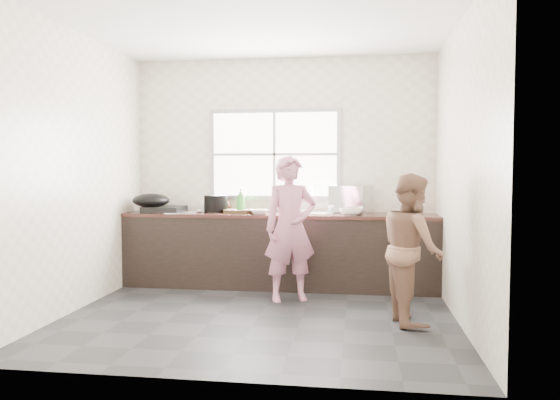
# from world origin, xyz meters

# --- Properties ---
(floor) EXTENTS (3.60, 3.20, 0.01)m
(floor) POSITION_xyz_m (0.00, 0.00, -0.01)
(floor) COLOR #252527
(floor) RESTS_ON ground
(ceiling) EXTENTS (3.60, 3.20, 0.01)m
(ceiling) POSITION_xyz_m (0.00, 0.00, 2.71)
(ceiling) COLOR silver
(ceiling) RESTS_ON wall_back
(wall_back) EXTENTS (3.60, 0.01, 2.70)m
(wall_back) POSITION_xyz_m (0.00, 1.60, 1.35)
(wall_back) COLOR silver
(wall_back) RESTS_ON ground
(wall_left) EXTENTS (0.01, 3.20, 2.70)m
(wall_left) POSITION_xyz_m (-1.80, 0.00, 1.35)
(wall_left) COLOR beige
(wall_left) RESTS_ON ground
(wall_right) EXTENTS (0.01, 3.20, 2.70)m
(wall_right) POSITION_xyz_m (1.80, 0.00, 1.35)
(wall_right) COLOR beige
(wall_right) RESTS_ON ground
(wall_front) EXTENTS (3.60, 0.01, 2.70)m
(wall_front) POSITION_xyz_m (0.00, -1.60, 1.35)
(wall_front) COLOR beige
(wall_front) RESTS_ON ground
(cabinet) EXTENTS (3.60, 0.62, 0.82)m
(cabinet) POSITION_xyz_m (0.00, 1.29, 0.41)
(cabinet) COLOR black
(cabinet) RESTS_ON floor
(countertop) EXTENTS (3.60, 0.64, 0.04)m
(countertop) POSITION_xyz_m (0.00, 1.29, 0.84)
(countertop) COLOR #351A15
(countertop) RESTS_ON cabinet
(sink) EXTENTS (0.55, 0.45, 0.02)m
(sink) POSITION_xyz_m (0.35, 1.29, 0.86)
(sink) COLOR silver
(sink) RESTS_ON countertop
(faucet) EXTENTS (0.02, 0.02, 0.30)m
(faucet) POSITION_xyz_m (0.35, 1.49, 1.01)
(faucet) COLOR silver
(faucet) RESTS_ON countertop
(window_frame) EXTENTS (1.60, 0.05, 1.10)m
(window_frame) POSITION_xyz_m (-0.10, 1.59, 1.55)
(window_frame) COLOR #9EA0A5
(window_frame) RESTS_ON wall_back
(window_glazing) EXTENTS (1.50, 0.01, 1.00)m
(window_glazing) POSITION_xyz_m (-0.10, 1.57, 1.55)
(window_glazing) COLOR white
(window_glazing) RESTS_ON window_frame
(woman) EXTENTS (0.60, 0.51, 1.41)m
(woman) POSITION_xyz_m (0.21, 0.64, 0.71)
(woman) COLOR pink
(woman) RESTS_ON floor
(person_side) EXTENTS (0.63, 0.74, 1.34)m
(person_side) POSITION_xyz_m (1.39, -0.02, 0.67)
(person_side) COLOR brown
(person_side) RESTS_ON floor
(cutting_board) EXTENTS (0.49, 0.49, 0.04)m
(cutting_board) POSITION_xyz_m (-0.47, 1.27, 0.88)
(cutting_board) COLOR #332613
(cutting_board) RESTS_ON countertop
(cleaver) EXTENTS (0.22, 0.21, 0.01)m
(cleaver) POSITION_xyz_m (-0.44, 1.16, 0.90)
(cleaver) COLOR silver
(cleaver) RESTS_ON cutting_board
(bowl_mince) EXTENTS (0.26, 0.26, 0.05)m
(bowl_mince) POSITION_xyz_m (-0.21, 1.13, 0.89)
(bowl_mince) COLOR silver
(bowl_mince) RESTS_ON countertop
(bowl_crabs) EXTENTS (0.26, 0.26, 0.06)m
(bowl_crabs) POSITION_xyz_m (0.83, 1.11, 0.89)
(bowl_crabs) COLOR white
(bowl_crabs) RESTS_ON countertop
(bowl_held) EXTENTS (0.22, 0.22, 0.07)m
(bowl_held) POSITION_xyz_m (0.25, 1.08, 0.89)
(bowl_held) COLOR silver
(bowl_held) RESTS_ON countertop
(black_pot) EXTENTS (0.31, 0.31, 0.20)m
(black_pot) POSITION_xyz_m (-0.77, 1.32, 0.96)
(black_pot) COLOR black
(black_pot) RESTS_ON countertop
(plate_food) EXTENTS (0.22, 0.22, 0.02)m
(plate_food) POSITION_xyz_m (-0.94, 1.49, 0.87)
(plate_food) COLOR white
(plate_food) RESTS_ON countertop
(bottle_green) EXTENTS (0.14, 0.14, 0.29)m
(bottle_green) POSITION_xyz_m (-0.46, 1.30, 1.01)
(bottle_green) COLOR #378E2E
(bottle_green) RESTS_ON countertop
(bottle_brown_tall) EXTENTS (0.11, 0.11, 0.19)m
(bottle_brown_tall) POSITION_xyz_m (-0.79, 1.52, 0.96)
(bottle_brown_tall) COLOR #472C11
(bottle_brown_tall) RESTS_ON countertop
(bottle_brown_short) EXTENTS (0.16, 0.16, 0.17)m
(bottle_brown_short) POSITION_xyz_m (-0.70, 1.52, 0.95)
(bottle_brown_short) COLOR #3F1C0F
(bottle_brown_short) RESTS_ON countertop
(glass_jar) EXTENTS (0.09, 0.09, 0.11)m
(glass_jar) POSITION_xyz_m (-0.93, 1.40, 0.91)
(glass_jar) COLOR silver
(glass_jar) RESTS_ON countertop
(burner) EXTENTS (0.45, 0.45, 0.07)m
(burner) POSITION_xyz_m (-1.39, 1.29, 0.89)
(burner) COLOR black
(burner) RESTS_ON countertop
(wok) EXTENTS (0.44, 0.44, 0.16)m
(wok) POSITION_xyz_m (-1.52, 1.19, 1.00)
(wok) COLOR black
(wok) RESTS_ON burner
(dish_rack) EXTENTS (0.51, 0.45, 0.32)m
(dish_rack) POSITION_xyz_m (0.82, 1.39, 1.02)
(dish_rack) COLOR #BBBDC2
(dish_rack) RESTS_ON countertop
(pot_lid_left) EXTENTS (0.30, 0.30, 0.01)m
(pot_lid_left) POSITION_xyz_m (-1.21, 1.08, 0.87)
(pot_lid_left) COLOR #B3B7BA
(pot_lid_left) RESTS_ON countertop
(pot_lid_right) EXTENTS (0.31, 0.31, 0.01)m
(pot_lid_right) POSITION_xyz_m (-1.06, 1.22, 0.87)
(pot_lid_right) COLOR #B5B6BD
(pot_lid_right) RESTS_ON countertop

